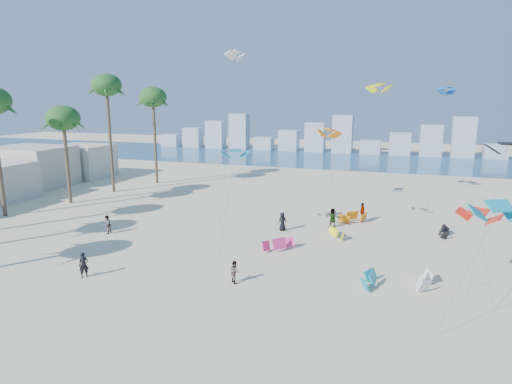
% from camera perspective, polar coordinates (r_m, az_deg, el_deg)
% --- Properties ---
extents(ground, '(220.00, 220.00, 0.00)m').
position_cam_1_polar(ground, '(26.16, -18.41, -16.43)').
color(ground, beige).
rests_on(ground, ground).
extents(ocean, '(220.00, 220.00, 0.00)m').
position_cam_1_polar(ocean, '(92.03, 9.37, 4.37)').
color(ocean, navy).
rests_on(ocean, ground).
extents(kitesurfer_near, '(0.76, 0.77, 1.79)m').
position_cam_1_polar(kitesurfer_near, '(33.04, -21.44, -8.82)').
color(kitesurfer_near, black).
rests_on(kitesurfer_near, ground).
extents(kitesurfer_mid, '(0.93, 0.92, 1.52)m').
position_cam_1_polar(kitesurfer_mid, '(30.12, -2.80, -10.27)').
color(kitesurfer_mid, gray).
rests_on(kitesurfer_mid, ground).
extents(kitesurfers_far, '(39.31, 14.11, 1.90)m').
position_cam_1_polar(kitesurfers_far, '(40.36, 11.74, -4.41)').
color(kitesurfers_far, black).
rests_on(kitesurfers_far, ground).
extents(grounded_kites, '(14.77, 18.07, 1.01)m').
position_cam_1_polar(grounded_kites, '(37.72, 13.31, -6.39)').
color(grounded_kites, yellow).
rests_on(grounded_kites, ground).
extents(flying_kites, '(32.13, 32.09, 17.06)m').
position_cam_1_polar(flying_kites, '(39.17, 17.78, 8.90)').
color(flying_kites, '#0D87A7').
rests_on(flying_kites, ground).
extents(palm_row, '(9.46, 44.80, 15.22)m').
position_cam_1_polar(palm_row, '(50.08, -28.80, 9.71)').
color(palm_row, brown).
rests_on(palm_row, ground).
extents(distant_skyline, '(85.00, 3.00, 8.40)m').
position_cam_1_polar(distant_skyline, '(101.69, 9.68, 6.84)').
color(distant_skyline, '#9EADBF').
rests_on(distant_skyline, ground).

